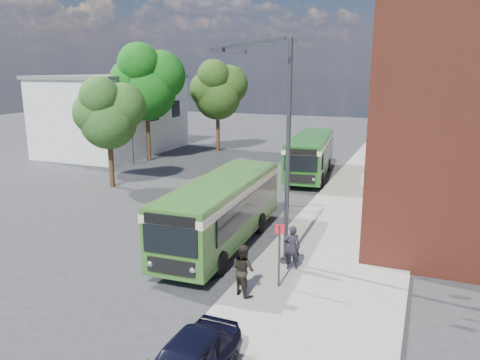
% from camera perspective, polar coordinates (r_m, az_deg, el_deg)
% --- Properties ---
extents(ground, '(120.00, 120.00, 0.00)m').
position_cam_1_polar(ground, '(23.16, -5.50, -6.54)').
color(ground, '#2C2C2F').
rests_on(ground, ground).
extents(pavement, '(6.00, 48.00, 0.15)m').
position_cam_1_polar(pavement, '(28.52, 14.82, -2.93)').
color(pavement, gray).
rests_on(pavement, ground).
extents(kerb_line, '(0.12, 48.00, 0.01)m').
position_cam_1_polar(kerb_line, '(29.04, 8.84, -2.48)').
color(kerb_line, beige).
rests_on(kerb_line, ground).
extents(white_building, '(9.40, 13.40, 7.30)m').
position_cam_1_polar(white_building, '(46.90, -15.14, 7.78)').
color(white_building, silver).
rests_on(white_building, ground).
extents(flagpole, '(0.95, 0.10, 9.00)m').
position_cam_1_polar(flagpole, '(39.51, -13.13, 8.79)').
color(flagpole, '#36383A').
rests_on(flagpole, ground).
extents(street_lamp, '(2.96, 2.38, 9.00)m').
position_cam_1_polar(street_lamp, '(18.32, 4.79, 3.67)').
color(street_lamp, '#36383A').
rests_on(street_lamp, ground).
extents(bus_stop_sign, '(0.35, 0.08, 2.52)m').
position_cam_1_polar(bus_stop_sign, '(16.97, 4.81, -8.67)').
color(bus_stop_sign, '#36383A').
rests_on(bus_stop_sign, ground).
extents(bus_front, '(2.97, 10.07, 3.02)m').
position_cam_1_polar(bus_front, '(21.12, -2.24, -3.23)').
color(bus_front, '#336222').
rests_on(bus_front, ground).
extents(bus_rear, '(3.71, 10.37, 3.02)m').
position_cam_1_polar(bus_rear, '(35.24, 8.58, 3.37)').
color(bus_rear, '#1E571C').
rests_on(bus_rear, ground).
extents(pedestrian_a, '(0.76, 0.61, 1.79)m').
position_cam_1_polar(pedestrian_a, '(18.64, 6.35, -8.17)').
color(pedestrian_a, black).
rests_on(pedestrian_a, pavement).
extents(pedestrian_b, '(1.12, 1.05, 1.85)m').
position_cam_1_polar(pedestrian_b, '(16.53, 0.41, -10.87)').
color(pedestrian_b, black).
rests_on(pedestrian_b, pavement).
extents(tree_left, '(4.41, 4.19, 7.45)m').
position_cam_1_polar(tree_left, '(32.40, -15.78, 7.90)').
color(tree_left, '#342413').
rests_on(tree_left, ground).
extents(tree_mid, '(5.94, 5.65, 10.04)m').
position_cam_1_polar(tree_mid, '(41.29, -11.36, 11.67)').
color(tree_mid, '#342413').
rests_on(tree_mid, ground).
extents(tree_right, '(5.20, 4.95, 8.78)m').
position_cam_1_polar(tree_right, '(45.45, -2.71, 10.97)').
color(tree_right, '#342413').
rests_on(tree_right, ground).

